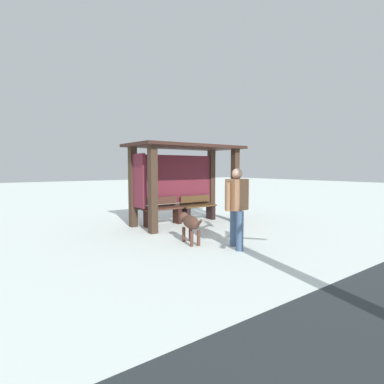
{
  "coord_description": "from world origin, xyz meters",
  "views": [
    {
      "loc": [
        -5.03,
        -6.97,
        1.57
      ],
      "look_at": [
        -0.12,
        -0.42,
        0.93
      ],
      "focal_mm": 29.13,
      "sensor_mm": 36.0,
      "label": 1
    }
  ],
  "objects_px": {
    "bench_left_inside": "(163,212)",
    "person_walking": "(237,203)",
    "bus_shelter": "(180,169)",
    "dog": "(190,223)",
    "bench_center_inside": "(198,209)"
  },
  "relations": [
    {
      "from": "bench_center_inside",
      "to": "dog",
      "type": "xyz_separation_m",
      "value": [
        -1.85,
        -2.09,
        0.08
      ]
    },
    {
      "from": "bench_left_inside",
      "to": "dog",
      "type": "distance_m",
      "value": 2.18
    },
    {
      "from": "bus_shelter",
      "to": "person_walking",
      "type": "distance_m",
      "value": 3.02
    },
    {
      "from": "person_walking",
      "to": "dog",
      "type": "relative_size",
      "value": 1.52
    },
    {
      "from": "bus_shelter",
      "to": "bench_center_inside",
      "type": "bearing_deg",
      "value": 7.27
    },
    {
      "from": "bench_center_inside",
      "to": "person_walking",
      "type": "height_order",
      "value": "person_walking"
    },
    {
      "from": "dog",
      "to": "bench_center_inside",
      "type": "bearing_deg",
      "value": 48.51
    },
    {
      "from": "bus_shelter",
      "to": "dog",
      "type": "distance_m",
      "value": 2.55
    },
    {
      "from": "bench_left_inside",
      "to": "person_walking",
      "type": "bearing_deg",
      "value": -92.59
    },
    {
      "from": "bench_left_inside",
      "to": "dog",
      "type": "relative_size",
      "value": 1.11
    },
    {
      "from": "bus_shelter",
      "to": "dog",
      "type": "relative_size",
      "value": 3.14
    },
    {
      "from": "bench_left_inside",
      "to": "dog",
      "type": "xyz_separation_m",
      "value": [
        -0.61,
        -2.09,
        0.07
      ]
    },
    {
      "from": "person_walking",
      "to": "bus_shelter",
      "type": "bearing_deg",
      "value": 76.96
    },
    {
      "from": "bench_left_inside",
      "to": "person_walking",
      "type": "height_order",
      "value": "person_walking"
    },
    {
      "from": "bench_left_inside",
      "to": "bus_shelter",
      "type": "bearing_deg",
      "value": -9.38
    }
  ]
}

